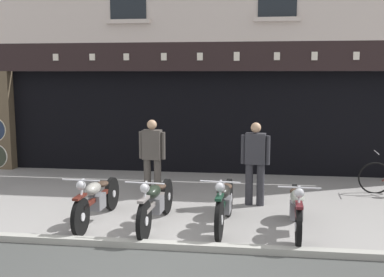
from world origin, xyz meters
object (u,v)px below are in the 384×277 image
motorcycle_left (97,199)px  advert_board_far (368,115)px  motorcycle_center_right (296,208)px  salesman_left (152,154)px  motorcycle_center (224,202)px  motorcycle_center_left (156,202)px  advert_board_near (314,113)px  shopkeeper_center (255,160)px

motorcycle_left → advert_board_far: bearing=-139.3°
motorcycle_center_right → salesman_left: (-2.77, 1.87, 0.47)m
motorcycle_center → advert_board_far: advert_board_far is taller
salesman_left → motorcycle_center: bearing=136.0°
motorcycle_center_left → motorcycle_center_right: 2.30m
advert_board_near → shopkeeper_center: bearing=-116.5°
motorcycle_center → advert_board_far: bearing=-123.7°
shopkeeper_center → advert_board_near: advert_board_near is taller
motorcycle_center → advert_board_far: size_ratio=1.82×
shopkeeper_center → advert_board_far: advert_board_far is taller
motorcycle_center_left → advert_board_far: advert_board_far is taller
motorcycle_left → shopkeeper_center: bearing=-150.1°
motorcycle_center → motorcycle_center_right: size_ratio=1.00×
motorcycle_left → advert_board_near: (4.13, 4.27, 1.15)m
motorcycle_center_left → advert_board_near: 5.46m
motorcycle_center → shopkeeper_center: 1.56m
motorcycle_center_right → shopkeeper_center: size_ratio=1.22×
motorcycle_center → advert_board_near: advert_board_near is taller
motorcycle_center_right → motorcycle_center: bearing=-2.9°
salesman_left → motorcycle_left: bearing=75.3°
motorcycle_center → salesman_left: 2.43m
motorcycle_center_left → salesman_left: size_ratio=1.29×
motorcycle_left → shopkeeper_center: size_ratio=1.26×
salesman_left → advert_board_far: (4.84, 2.50, 0.65)m
motorcycle_center_left → motorcycle_center_right: size_ratio=1.05×
motorcycle_left → shopkeeper_center: shopkeeper_center is taller
motorcycle_left → motorcycle_center_left: bearing=177.1°
shopkeeper_center → advert_board_near: 3.28m
advert_board_far → motorcycle_left: bearing=-141.8°
advert_board_near → motorcycle_center_right: bearing=-100.0°
advert_board_near → advert_board_far: size_ratio=0.95×
motorcycle_center_right → advert_board_near: advert_board_near is taller
motorcycle_left → advert_board_far: size_ratio=1.89×
motorcycle_center_left → salesman_left: bearing=-72.6°
shopkeeper_center → advert_board_near: bearing=-109.9°
motorcycle_center → shopkeeper_center: shopkeeper_center is taller
motorcycle_left → motorcycle_center_left: motorcycle_center_left is taller
motorcycle_center_right → motorcycle_left: bearing=0.5°
motorcycle_center_left → motorcycle_center: size_ratio=1.05×
salesman_left → advert_board_far: bearing=-148.9°
motorcycle_left → motorcycle_center: bearing=-177.5°
shopkeeper_center → motorcycle_left: bearing=34.1°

